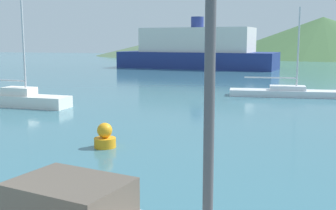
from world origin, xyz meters
TOP-DOWN VIEW (x-y plane):
  - streetlamp at (5.20, 0.32)m, footprint 0.44×0.44m
  - sailboat_inner at (5.91, 27.90)m, footprint 8.54×2.50m
  - sailboat_middle at (-10.27, 18.39)m, footprint 6.77×1.86m
  - ferry_distant at (-7.36, 57.34)m, footprint 23.85×10.09m
  - buoy_marker at (-0.75, 10.41)m, footprint 0.84×0.84m
  - hill_west at (-20.89, 109.36)m, footprint 50.81×50.81m
  - hill_central at (13.36, 108.19)m, footprint 54.09×54.09m

SIDE VIEW (x-z plane):
  - sailboat_inner at x=5.91m, z-range -2.91..3.57m
  - buoy_marker at x=-0.75m, z-range -0.09..0.89m
  - sailboat_middle at x=-10.27m, z-range -4.13..5.12m
  - ferry_distant at x=-7.36m, z-range -1.15..6.35m
  - hill_west at x=-20.89m, z-range 0.00..6.03m
  - streetlamp at x=5.20m, z-range 1.74..6.73m
  - hill_central at x=13.36m, z-range 0.00..9.81m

